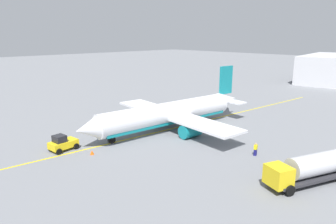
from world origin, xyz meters
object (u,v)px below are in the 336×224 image
object	(u,v)px
pushback_tug	(63,143)
refueling_worker	(256,149)
airplane	(170,114)
fuel_tanker	(312,168)
safety_cone_nose	(92,152)

from	to	relation	value
pushback_tug	refueling_worker	distance (m)	25.60
airplane	pushback_tug	bearing A→B (deg)	-10.72
pushback_tug	fuel_tanker	bearing A→B (deg)	118.32
pushback_tug	refueling_worker	bearing A→B (deg)	131.99
fuel_tanker	refueling_worker	bearing A→B (deg)	-107.60
safety_cone_nose	pushback_tug	bearing A→B (deg)	-63.67
airplane	pushback_tug	xyz separation A→B (m)	(17.16, -3.25, -1.61)
airplane	pushback_tug	distance (m)	17.54
refueling_worker	safety_cone_nose	bearing A→B (deg)	-44.68
fuel_tanker	airplane	bearing A→B (deg)	-96.19
airplane	fuel_tanker	distance (m)	23.96
fuel_tanker	safety_cone_nose	world-z (taller)	fuel_tanker
airplane	refueling_worker	world-z (taller)	airplane
pushback_tug	refueling_worker	size ratio (longest dim) A/B	2.22
airplane	fuel_tanker	world-z (taller)	airplane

